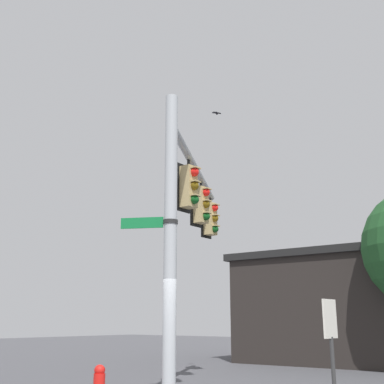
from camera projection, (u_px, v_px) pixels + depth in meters
name	position (u px, v px, depth m)	size (l,w,h in m)	color
signal_pole	(170.00, 244.00, 9.97)	(0.26, 0.26, 6.38)	#ADB2B7
mast_arm	(196.00, 170.00, 13.72)	(0.19, 0.19, 6.53)	#ADB2B7
traffic_light_nearest_pole	(189.00, 187.00, 12.39)	(0.54, 0.49, 1.31)	black
traffic_light_mid_inner	(202.00, 205.00, 14.35)	(0.54, 0.49, 1.31)	black
traffic_light_mid_outer	(211.00, 219.00, 16.30)	(0.54, 0.49, 1.31)	black
street_name_sign	(157.00, 222.00, 10.13)	(0.65, 1.07, 0.22)	#147238
bird_flying	(217.00, 113.00, 16.37)	(0.23, 0.29, 0.09)	black
historical_marker	(331.00, 337.00, 9.90)	(0.60, 0.08, 2.13)	#333333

